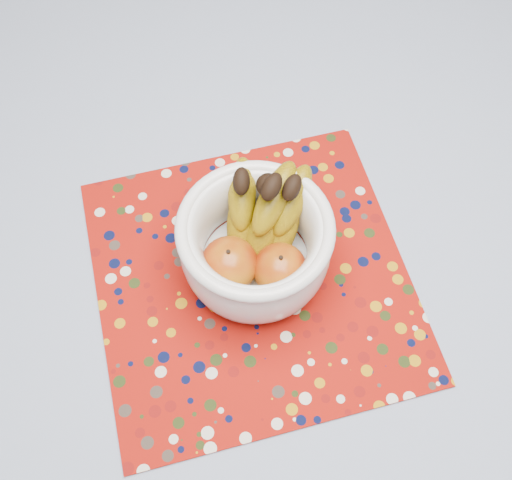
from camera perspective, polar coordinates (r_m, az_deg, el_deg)
table at (r=0.90m, az=5.17°, el=-1.02°), size 1.20×1.20×0.75m
tablecloth at (r=0.83m, az=5.62°, el=1.55°), size 1.32×1.32×0.01m
placemat at (r=0.78m, az=-0.38°, el=-3.63°), size 0.53×0.53×0.00m
fruit_bowl at (r=0.73m, az=0.32°, el=0.44°), size 0.19×0.20×0.16m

